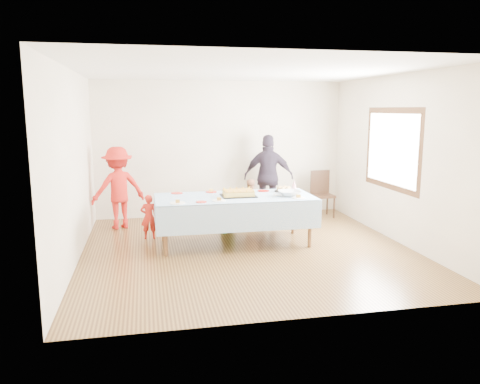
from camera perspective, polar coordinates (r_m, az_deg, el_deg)
The scene contains 22 objects.
ground at distance 7.32m, azimuth 0.90°, elevation -6.98°, with size 5.00×5.00×0.00m, color #432813.
room_walls at distance 7.02m, azimuth 1.37°, elevation 7.01°, with size 5.04×5.04×2.72m.
party_table at distance 7.44m, azimuth -0.66°, elevation -0.94°, with size 2.50×1.10×0.78m.
birthday_cake at distance 7.43m, azimuth -0.20°, elevation -0.16°, with size 0.54×0.42×0.10m.
rolls_tray at distance 7.88m, azimuth 5.34°, elevation 0.34°, with size 0.31×0.31×0.09m.
punch_bowl at distance 7.49m, azimuth 6.03°, elevation -0.15°, with size 0.36×0.36×0.09m, color silver.
party_hat at distance 8.14m, azimuth 6.61°, elevation 0.91°, with size 0.09×0.09×0.16m, color silver.
fork_pile at distance 7.44m, azimuth 4.83°, elevation -0.29°, with size 0.24×0.18×0.07m, color white, non-canonical shape.
plate_red_far_a at distance 7.74m, azimuth -7.71°, elevation -0.14°, with size 0.19×0.19×0.01m, color red.
plate_red_far_b at distance 7.80m, azimuth -3.54°, elevation 0.01°, with size 0.19×0.19×0.01m, color red.
plate_red_far_c at distance 7.78m, azimuth -1.45°, elevation 0.01°, with size 0.18×0.18×0.01m, color red.
plate_red_far_d at distance 7.90m, azimuth 2.86°, elevation 0.15°, with size 0.20×0.20×0.01m, color red.
plate_red_near at distance 6.98m, azimuth -4.75°, elevation -1.21°, with size 0.16×0.16×0.01m, color red.
plate_white_left at distance 6.92m, azimuth -7.61°, elevation -1.35°, with size 0.23×0.23×0.01m, color white.
plate_white_mid at distance 7.05m, azimuth -2.56°, elevation -1.06°, with size 0.21×0.21×0.01m, color white.
plate_white_right at distance 7.32m, azimuth 7.15°, elevation -0.71°, with size 0.21×0.21×0.01m, color white.
dining_chair at distance 9.60m, azimuth 9.92°, elevation 0.14°, with size 0.41×0.41×0.92m.
toddler_left at distance 7.95m, azimuth -11.06°, elevation -2.98°, with size 0.27×0.18×0.75m, color red.
toddler_mid at distance 8.17m, azimuth -1.60°, elevation -2.30°, with size 0.39×0.25×0.79m, color #2A7E36.
toddler_right at distance 8.89m, azimuth 1.17°, elevation -1.12°, with size 0.41×0.32×0.84m, color tan.
adult_left at distance 8.72m, azimuth -14.63°, elevation 0.49°, with size 0.96×0.55×1.49m, color red.
adult_right at distance 9.26m, azimuth 3.50°, elevation 1.87°, with size 0.97×0.40×1.66m, color #302736.
Camera 1 is at (-1.51, -6.83, 2.15)m, focal length 35.00 mm.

